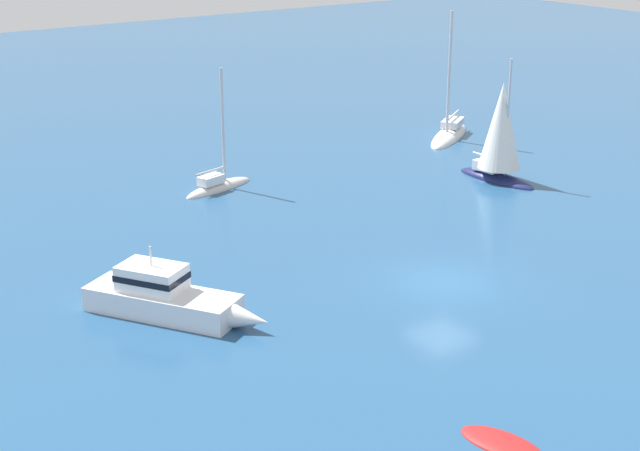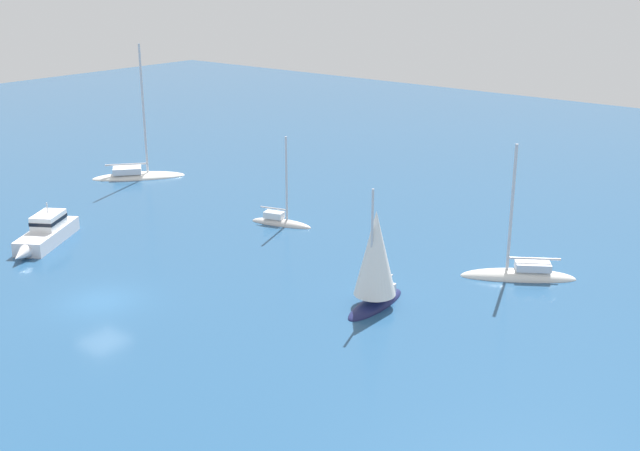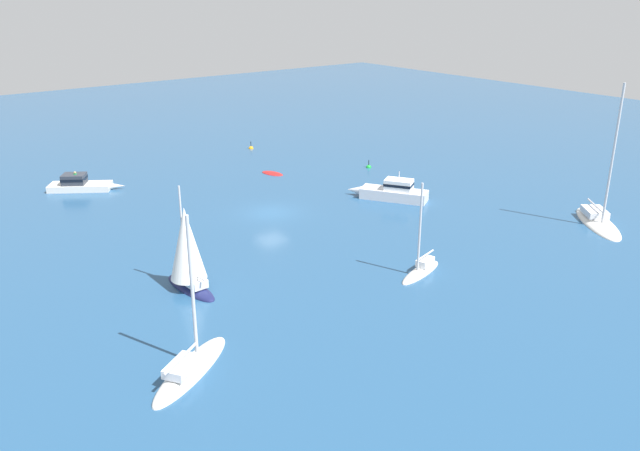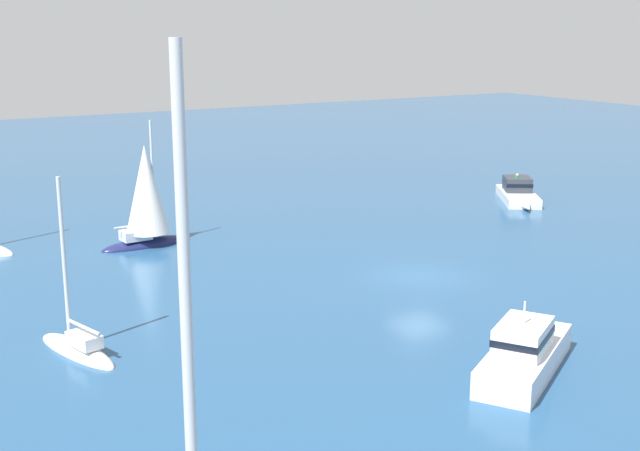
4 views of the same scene
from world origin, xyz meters
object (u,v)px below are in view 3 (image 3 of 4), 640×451
at_px(cabin_cruiser, 80,184).
at_px(skiff, 272,174).
at_px(sailboat, 598,221).
at_px(yacht, 191,369).
at_px(mooring_buoy, 369,167).
at_px(sailboat_1, 421,270).
at_px(channel_buoy, 251,148).
at_px(ketch, 188,253).
at_px(motor_cruiser, 392,191).

bearing_deg(cabin_cruiser, skiff, 13.63).
relative_size(sailboat, yacht, 1.37).
bearing_deg(mooring_buoy, cabin_cruiser, -111.64).
bearing_deg(mooring_buoy, skiff, -114.17).
distance_m(cabin_cruiser, sailboat_1, 34.67).
distance_m(skiff, mooring_buoy, 10.25).
bearing_deg(channel_buoy, skiff, -20.76).
bearing_deg(sailboat, sailboat_1, -56.24).
relative_size(sailboat, skiff, 4.12).
relative_size(yacht, cabin_cruiser, 1.32).
height_order(skiff, mooring_buoy, mooring_buoy).
bearing_deg(ketch, mooring_buoy, -66.45).
height_order(skiff, cabin_cruiser, cabin_cruiser).
relative_size(skiff, yacht, 0.33).
bearing_deg(mooring_buoy, yacht, -54.38).
distance_m(skiff, motor_cruiser, 14.06).
bearing_deg(cabin_cruiser, sailboat_1, -36.29).
relative_size(ketch, motor_cruiser, 1.01).
relative_size(cabin_cruiser, channel_buoy, 5.82).
xyz_separation_m(skiff, sailboat_1, (26.22, -5.56, 0.18)).
bearing_deg(mooring_buoy, sailboat, 7.82).
bearing_deg(channel_buoy, yacht, -35.55).
bearing_deg(sailboat_1, motor_cruiser, -141.96).
bearing_deg(motor_cruiser, ketch, 71.84).
bearing_deg(ketch, cabin_cruiser, -7.43).
relative_size(cabin_cruiser, ketch, 0.92).
bearing_deg(skiff, mooring_buoy, -128.68).
bearing_deg(motor_cruiser, sailboat_1, 111.98).
height_order(skiff, motor_cruiser, motor_cruiser).
bearing_deg(yacht, sailboat_1, -29.30).
distance_m(motor_cruiser, mooring_buoy, 10.84).
bearing_deg(sailboat, skiff, -115.92).
distance_m(yacht, cabin_cruiser, 34.39).
height_order(yacht, channel_buoy, yacht).
bearing_deg(sailboat, channel_buoy, -127.45).
height_order(cabin_cruiser, channel_buoy, cabin_cruiser).
height_order(motor_cruiser, channel_buoy, motor_cruiser).
distance_m(sailboat, channel_buoy, 39.64).
bearing_deg(sailboat, cabin_cruiser, -99.16).
relative_size(sailboat_1, mooring_buoy, 6.30).
distance_m(skiff, cabin_cruiser, 18.48).
bearing_deg(yacht, motor_cruiser, -6.07).
distance_m(ketch, motor_cruiser, 23.37).
xyz_separation_m(cabin_cruiser, motor_cruiser, (19.89, 21.17, 0.15)).
bearing_deg(ketch, sailboat, -110.44).
xyz_separation_m(cabin_cruiser, mooring_buoy, (10.58, 26.67, -0.57)).
bearing_deg(sailboat_1, ketch, -44.35).
height_order(motor_cruiser, mooring_buoy, motor_cruiser).
bearing_deg(skiff, sailboat, -170.35).
relative_size(ketch, mooring_buoy, 6.57).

